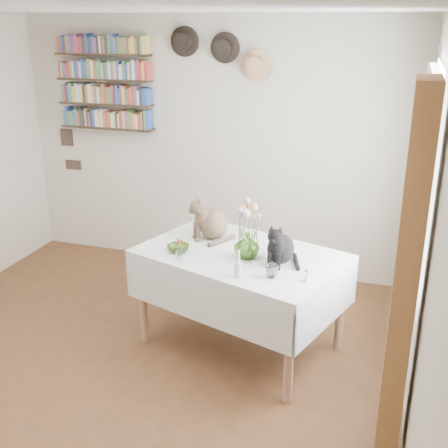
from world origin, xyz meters
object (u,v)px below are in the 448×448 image
(tabby_cat, at_px, (214,216))
(bookshelf_unit, at_px, (105,83))
(flower_vase, at_px, (247,245))
(dining_table, at_px, (240,276))
(black_cat, at_px, (281,241))

(tabby_cat, height_order, bookshelf_unit, bookshelf_unit)
(bookshelf_unit, bearing_deg, flower_vase, -37.02)
(tabby_cat, bearing_deg, dining_table, 13.21)
(flower_vase, distance_m, bookshelf_unit, 2.56)
(dining_table, distance_m, bookshelf_unit, 2.60)
(dining_table, distance_m, black_cat, 0.48)
(dining_table, xyz_separation_m, tabby_cat, (-0.30, 0.24, 0.38))
(tabby_cat, bearing_deg, bookshelf_unit, -163.60)
(black_cat, distance_m, bookshelf_unit, 2.73)
(flower_vase, relative_size, bookshelf_unit, 0.19)
(tabby_cat, height_order, flower_vase, tabby_cat)
(black_cat, bearing_deg, bookshelf_unit, 154.88)
(bookshelf_unit, bearing_deg, black_cat, -33.64)
(tabby_cat, distance_m, bookshelf_unit, 2.09)
(tabby_cat, distance_m, black_cat, 0.69)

